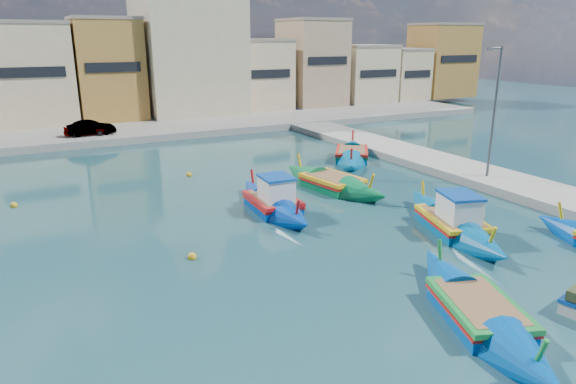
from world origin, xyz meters
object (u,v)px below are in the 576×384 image
object	(u,v)px
luzzu_cyan_mid	(352,156)
luzzu_green	(332,184)
luzzu_blue_cabin	(273,204)
quay_street_lamp	(494,112)
luzzu_turquoise_cabin	(452,223)
luzzu_blue_south	(478,314)
church_block	(188,38)

from	to	relation	value
luzzu_cyan_mid	luzzu_green	xyz separation A→B (m)	(-5.29, -5.67, 0.01)
luzzu_blue_cabin	luzzu_green	bearing A→B (deg)	21.19
quay_street_lamp	luzzu_cyan_mid	bearing A→B (deg)	110.78
luzzu_turquoise_cabin	quay_street_lamp	bearing A→B (deg)	32.61
quay_street_lamp	luzzu_cyan_mid	size ratio (longest dim) A/B	0.92
quay_street_lamp	luzzu_cyan_mid	world-z (taller)	quay_street_lamp
luzzu_blue_cabin	luzzu_green	size ratio (longest dim) A/B	0.95
luzzu_green	luzzu_blue_south	distance (m)	14.87
luzzu_turquoise_cabin	luzzu_cyan_mid	world-z (taller)	luzzu_turquoise_cabin
church_block	quay_street_lamp	distance (m)	35.04
church_block	luzzu_blue_south	distance (m)	45.98
quay_street_lamp	luzzu_turquoise_cabin	world-z (taller)	quay_street_lamp
church_block	luzzu_blue_cabin	size ratio (longest dim) A/B	2.28
church_block	luzzu_blue_south	world-z (taller)	church_block
church_block	luzzu_cyan_mid	world-z (taller)	church_block
quay_street_lamp	luzzu_blue_cabin	size ratio (longest dim) A/B	0.95
quay_street_lamp	luzzu_green	world-z (taller)	quay_street_lamp
luzzu_turquoise_cabin	luzzu_cyan_mid	distance (m)	14.48
luzzu_green	luzzu_blue_south	bearing A→B (deg)	-104.80
quay_street_lamp	luzzu_blue_south	size ratio (longest dim) A/B	0.90
luzzu_cyan_mid	luzzu_blue_south	world-z (taller)	luzzu_cyan_mid
quay_street_lamp	luzzu_blue_cabin	distance (m)	14.13
quay_street_lamp	luzzu_turquoise_cabin	bearing A→B (deg)	-147.39
luzzu_turquoise_cabin	luzzu_blue_south	size ratio (longest dim) A/B	1.05
luzzu_blue_cabin	luzzu_cyan_mid	distance (m)	12.52
luzzu_blue_cabin	luzzu_cyan_mid	world-z (taller)	luzzu_blue_cabin
luzzu_turquoise_cabin	luzzu_blue_cabin	bearing A→B (deg)	132.96
luzzu_blue_cabin	luzzu_cyan_mid	size ratio (longest dim) A/B	0.96
quay_street_lamp	luzzu_cyan_mid	xyz separation A→B (m)	(-3.45, 9.08, -4.05)
luzzu_blue_cabin	luzzu_green	xyz separation A→B (m)	(4.73, 1.83, -0.07)
church_block	quay_street_lamp	xyz separation A→B (m)	(7.44, -34.00, -4.07)
luzzu_blue_cabin	luzzu_blue_south	xyz separation A→B (m)	(0.93, -12.54, -0.09)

